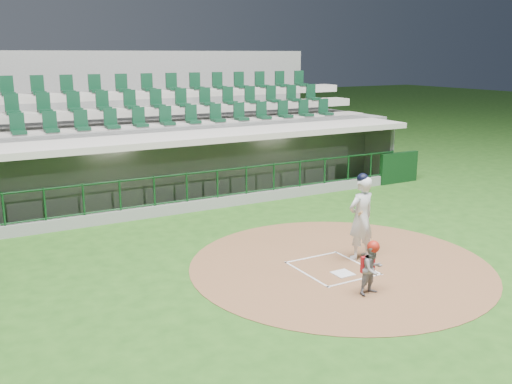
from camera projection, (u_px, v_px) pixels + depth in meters
ground at (325, 265)px, 13.67m from camera, size 120.00×120.00×0.00m
dirt_circle at (340, 265)px, 13.64m from camera, size 7.20×7.20×0.01m
home_plate at (343, 273)px, 13.07m from camera, size 0.43×0.43×0.02m
batter_box_chalk at (332, 268)px, 13.41m from camera, size 1.55×1.80×0.01m
dugout_structure at (199, 169)px, 20.16m from camera, size 16.40×3.70×3.00m
seating_deck at (163, 145)px, 22.58m from camera, size 17.00×6.72×5.15m
batter at (361, 217)px, 13.85m from camera, size 0.94×0.93×2.14m
catcher at (372, 268)px, 11.88m from camera, size 0.57×0.46×1.17m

